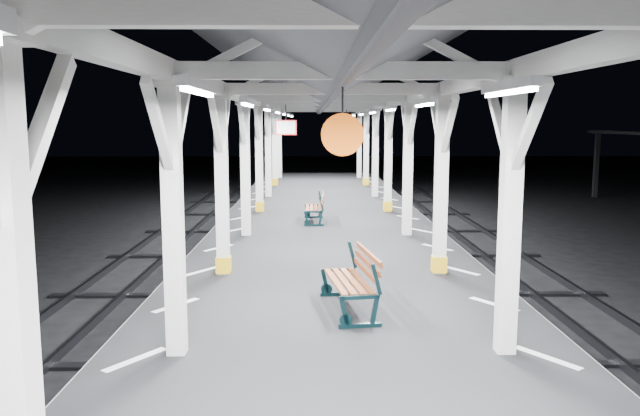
{
  "coord_description": "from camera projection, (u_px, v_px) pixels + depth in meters",
  "views": [
    {
      "loc": [
        -0.35,
        -9.3,
        3.8
      ],
      "look_at": [
        -0.21,
        2.24,
        2.2
      ],
      "focal_mm": 35.0,
      "sensor_mm": 36.0,
      "label": 1
    }
  ],
  "objects": [
    {
      "name": "hazard_stripes_left",
      "position": [
        176.0,
        305.0,
        9.57
      ],
      "size": [
        1.0,
        48.0,
        0.01
      ],
      "primitive_type": "cube",
      "color": "silver",
      "rests_on": "platform"
    },
    {
      "name": "ground",
      "position": [
        335.0,
        367.0,
        9.73
      ],
      "size": [
        120.0,
        120.0,
        0.0
      ],
      "primitive_type": "plane",
      "color": "black",
      "rests_on": "ground"
    },
    {
      "name": "hazard_stripes_right",
      "position": [
        494.0,
        304.0,
        9.62
      ],
      "size": [
        1.0,
        48.0,
        0.01
      ],
      "primitive_type": "cube",
      "color": "silver",
      "rests_on": "platform"
    },
    {
      "name": "platform",
      "position": [
        335.0,
        336.0,
        9.66
      ],
      "size": [
        6.0,
        50.0,
        1.0
      ],
      "primitive_type": "cube",
      "color": "black",
      "rests_on": "ground"
    },
    {
      "name": "canopy",
      "position": [
        336.0,
        69.0,
        9.09
      ],
      "size": [
        5.4,
        49.0,
        4.65
      ],
      "color": "silver",
      "rests_on": "platform"
    },
    {
      "name": "track_left",
      "position": [
        13.0,
        364.0,
        9.66
      ],
      "size": [
        2.2,
        60.0,
        0.16
      ],
      "color": "#2D2D33",
      "rests_on": "ground"
    },
    {
      "name": "bench_far",
      "position": [
        317.0,
        207.0,
        17.5
      ],
      "size": [
        0.57,
        1.5,
        0.81
      ],
      "rotation": [
        0.0,
        0.0,
        0.0
      ],
      "color": "black",
      "rests_on": "platform"
    },
    {
      "name": "bench_mid",
      "position": [
        355.0,
        279.0,
        9.27
      ],
      "size": [
        0.85,
        1.73,
        0.9
      ],
      "rotation": [
        0.0,
        0.0,
        0.14
      ],
      "color": "black",
      "rests_on": "platform"
    }
  ]
}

